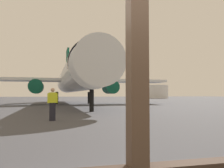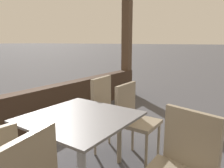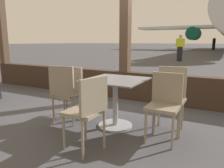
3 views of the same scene
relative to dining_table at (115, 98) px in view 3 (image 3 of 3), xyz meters
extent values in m
plane|color=#424247|center=(-0.59, 41.63, -0.45)|extent=(220.00, 220.00, 0.00)
cube|color=#38281E|center=(-0.59, 1.63, -0.14)|extent=(8.43, 0.24, 0.62)
cube|color=#4C3828|center=(-4.71, 1.63, 1.18)|extent=(0.20, 0.20, 3.26)
cube|color=#4C3828|center=(-0.59, 1.63, 1.18)|extent=(0.20, 0.20, 3.26)
cube|color=slate|center=(0.00, 0.00, 0.28)|extent=(0.84, 0.84, 0.02)
cylinder|color=#9EA0A5|center=(0.00, 0.00, -0.09)|extent=(0.08, 0.08, 0.72)
cylinder|color=#9EA0A5|center=(0.00, 0.00, -0.43)|extent=(0.52, 0.52, 0.03)
cube|color=gray|center=(0.00, -0.82, 0.02)|extent=(0.40, 0.40, 0.04)
cube|color=gray|center=(0.17, -0.86, 0.25)|extent=(0.13, 0.40, 0.41)
cylinder|color=gray|center=(-0.21, -0.95, -0.21)|extent=(0.03, 0.03, 0.47)
cylinder|color=gray|center=(-0.13, -0.62, -0.21)|extent=(0.03, 0.03, 0.47)
cylinder|color=gray|center=(0.13, -1.03, -0.21)|extent=(0.03, 0.03, 0.47)
cylinder|color=gray|center=(0.21, -0.70, -0.21)|extent=(0.03, 0.03, 0.47)
cube|color=gray|center=(0.77, 0.17, 0.01)|extent=(0.40, 0.40, 0.04)
cube|color=gray|center=(0.76, 0.35, 0.26)|extent=(0.40, 0.07, 0.45)
cylinder|color=gray|center=(0.96, 0.01, -0.22)|extent=(0.03, 0.03, 0.46)
cylinder|color=gray|center=(0.62, -0.02, -0.22)|extent=(0.03, 0.03, 0.46)
cylinder|color=gray|center=(0.93, 0.35, -0.22)|extent=(0.03, 0.03, 0.46)
cylinder|color=gray|center=(0.59, 0.32, -0.22)|extent=(0.03, 0.03, 0.46)
cube|color=gray|center=(-0.77, 0.17, 0.02)|extent=(0.40, 0.40, 0.04)
cube|color=gray|center=(-0.79, -0.01, 0.23)|extent=(0.40, 0.07, 0.39)
cylinder|color=gray|center=(-0.93, 0.35, -0.22)|extent=(0.03, 0.03, 0.47)
cylinder|color=gray|center=(-0.59, 0.32, -0.22)|extent=(0.03, 0.03, 0.47)
cylinder|color=gray|center=(-0.96, 0.01, -0.22)|extent=(0.03, 0.03, 0.47)
cylinder|color=gray|center=(-0.62, -0.02, -0.22)|extent=(0.03, 0.03, 0.47)
cube|color=gray|center=(-0.77, -0.17, 0.00)|extent=(0.40, 0.40, 0.04)
cube|color=gray|center=(-0.74, -0.35, 0.25)|extent=(0.40, 0.12, 0.46)
cylinder|color=gray|center=(-0.97, -0.03, -0.22)|extent=(0.03, 0.03, 0.45)
cylinder|color=gray|center=(-0.64, 0.03, -0.22)|extent=(0.03, 0.03, 0.45)
cylinder|color=gray|center=(-0.91, -0.37, -0.22)|extent=(0.03, 0.03, 0.45)
cylinder|color=gray|center=(-0.57, -0.30, -0.22)|extent=(0.03, 0.03, 0.45)
cube|color=gray|center=(0.77, -0.17, 0.01)|extent=(0.40, 0.40, 0.04)
cube|color=gray|center=(0.77, 0.01, 0.23)|extent=(0.40, 0.04, 0.41)
cylinder|color=gray|center=(0.94, -0.34, -0.22)|extent=(0.03, 0.03, 0.46)
cylinder|color=gray|center=(0.60, -0.34, -0.22)|extent=(0.03, 0.03, 0.46)
cylinder|color=gray|center=(0.94, 0.00, -0.22)|extent=(0.03, 0.03, 0.46)
cylinder|color=gray|center=(0.60, 0.00, -0.22)|extent=(0.03, 0.03, 0.46)
cube|color=silver|center=(-5.73, 34.00, 3.00)|extent=(12.86, 4.20, 0.36)
cylinder|color=#0C4C38|center=(-3.48, 32.60, 2.00)|extent=(1.90, 3.20, 1.90)
cylinder|color=black|center=(-0.72, 35.00, 0.44)|extent=(0.44, 0.44, 1.79)
cube|color=black|center=(-1.43, 12.18, 0.03)|extent=(0.32, 0.20, 0.95)
cube|color=yellow|center=(-1.43, 12.18, 0.78)|extent=(0.40, 0.22, 0.55)
sphere|color=tan|center=(-1.43, 12.18, 1.18)|extent=(0.22, 0.22, 0.22)
cylinder|color=yellow|center=(-1.65, 12.08, 0.75)|extent=(0.09, 0.09, 0.52)
cylinder|color=yellow|center=(-1.21, 12.27, 0.75)|extent=(0.09, 0.09, 0.52)
camera|label=1|loc=(-1.49, -0.79, 0.94)|focal=38.00mm
camera|label=2|loc=(-1.25, -1.18, 0.90)|focal=34.01mm
camera|label=3|loc=(1.45, -2.84, 0.83)|focal=35.01mm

